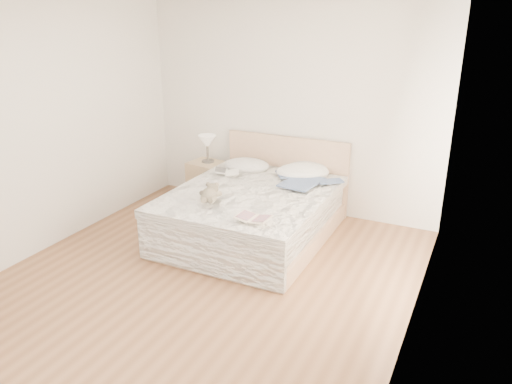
{
  "coord_description": "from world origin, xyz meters",
  "views": [
    {
      "loc": [
        2.4,
        -3.73,
        2.59
      ],
      "look_at": [
        0.09,
        1.05,
        0.62
      ],
      "focal_mm": 35.0,
      "sensor_mm": 36.0,
      "label": 1
    }
  ],
  "objects_px": {
    "childrens_book": "(254,218)",
    "bed": "(254,212)",
    "table_lamp": "(207,143)",
    "photo_book": "(227,172)",
    "teddy_bear": "(209,199)",
    "nightstand": "(207,181)"
  },
  "relations": [
    {
      "from": "childrens_book",
      "to": "bed",
      "type": "bearing_deg",
      "value": 117.05
    },
    {
      "from": "bed",
      "to": "table_lamp",
      "type": "height_order",
      "value": "bed"
    },
    {
      "from": "bed",
      "to": "table_lamp",
      "type": "distance_m",
      "value": 1.47
    },
    {
      "from": "photo_book",
      "to": "childrens_book",
      "type": "relative_size",
      "value": 1.03
    },
    {
      "from": "table_lamp",
      "to": "teddy_bear",
      "type": "xyz_separation_m",
      "value": [
        0.88,
        -1.44,
        -0.18
      ]
    },
    {
      "from": "bed",
      "to": "photo_book",
      "type": "xyz_separation_m",
      "value": [
        -0.55,
        0.33,
        0.32
      ]
    },
    {
      "from": "table_lamp",
      "to": "photo_book",
      "type": "bearing_deg",
      "value": -40.11
    },
    {
      "from": "table_lamp",
      "to": "nightstand",
      "type": "bearing_deg",
      "value": -121.52
    },
    {
      "from": "nightstand",
      "to": "teddy_bear",
      "type": "height_order",
      "value": "teddy_bear"
    },
    {
      "from": "nightstand",
      "to": "childrens_book",
      "type": "distance_m",
      "value": 2.26
    },
    {
      "from": "bed",
      "to": "teddy_bear",
      "type": "bearing_deg",
      "value": -109.63
    },
    {
      "from": "table_lamp",
      "to": "teddy_bear",
      "type": "relative_size",
      "value": 1.26
    },
    {
      "from": "bed",
      "to": "table_lamp",
      "type": "bearing_deg",
      "value": 144.15
    },
    {
      "from": "teddy_bear",
      "to": "bed",
      "type": "bearing_deg",
      "value": 49.45
    },
    {
      "from": "nightstand",
      "to": "childrens_book",
      "type": "height_order",
      "value": "childrens_book"
    },
    {
      "from": "bed",
      "to": "nightstand",
      "type": "bearing_deg",
      "value": 145.28
    },
    {
      "from": "bed",
      "to": "teddy_bear",
      "type": "relative_size",
      "value": 7.07
    },
    {
      "from": "photo_book",
      "to": "teddy_bear",
      "type": "relative_size",
      "value": 1.18
    },
    {
      "from": "table_lamp",
      "to": "childrens_book",
      "type": "xyz_separation_m",
      "value": [
        1.52,
        -1.65,
        -0.2
      ]
    },
    {
      "from": "bed",
      "to": "teddy_bear",
      "type": "distance_m",
      "value": 0.76
    },
    {
      "from": "nightstand",
      "to": "photo_book",
      "type": "xyz_separation_m",
      "value": [
        0.57,
        -0.45,
        0.35
      ]
    },
    {
      "from": "table_lamp",
      "to": "photo_book",
      "type": "distance_m",
      "value": 0.76
    }
  ]
}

